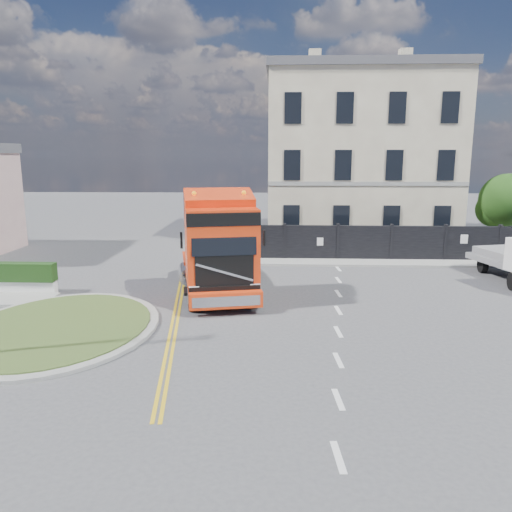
{
  "coord_description": "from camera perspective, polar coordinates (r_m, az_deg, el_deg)",
  "views": [
    {
      "loc": [
        0.53,
        -19.01,
        5.93
      ],
      "look_at": [
        -0.31,
        1.21,
        1.8
      ],
      "focal_mm": 35.0,
      "sensor_mm": 36.0,
      "label": 1
    }
  ],
  "objects": [
    {
      "name": "ground",
      "position": [
        19.92,
        0.75,
        -5.78
      ],
      "size": [
        120.0,
        120.0,
        0.0
      ],
      "primitive_type": "plane",
      "color": "#424244",
      "rests_on": "ground"
    },
    {
      "name": "pavement_far",
      "position": [
        28.27,
        13.48,
        -0.77
      ],
      "size": [
        20.0,
        1.6,
        0.12
      ],
      "primitive_type": "cube",
      "color": "gray",
      "rests_on": "ground"
    },
    {
      "name": "tree",
      "position": [
        34.17,
        26.41,
        5.5
      ],
      "size": [
        3.2,
        3.2,
        4.8
      ],
      "color": "#382619",
      "rests_on": "ground"
    },
    {
      "name": "traffic_island",
      "position": [
        18.63,
        -21.81,
        -7.62
      ],
      "size": [
        6.8,
        6.8,
        0.17
      ],
      "color": "gray",
      "rests_on": "ground"
    },
    {
      "name": "truck",
      "position": [
        20.72,
        -4.24,
        0.5
      ],
      "size": [
        4.19,
        7.76,
        4.41
      ],
      "rotation": [
        0.0,
        0.0,
        0.21
      ],
      "color": "black",
      "rests_on": "ground"
    },
    {
      "name": "georgian_building",
      "position": [
        35.93,
        11.35,
        11.06
      ],
      "size": [
        12.3,
        10.3,
        12.8
      ],
      "color": "beige",
      "rests_on": "ground"
    },
    {
      "name": "hoarding_fence",
      "position": [
        29.07,
        14.3,
        1.41
      ],
      "size": [
        18.8,
        0.25,
        2.0
      ],
      "color": "black",
      "rests_on": "ground"
    }
  ]
}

